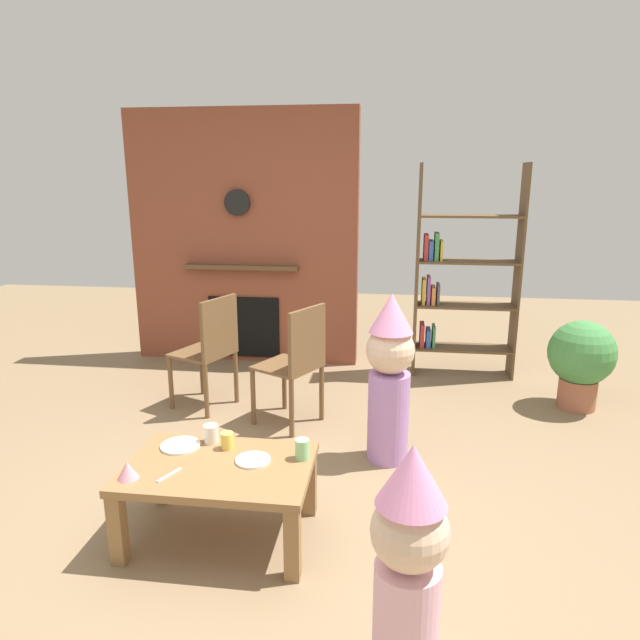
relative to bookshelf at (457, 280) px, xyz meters
name	(u,v)px	position (x,y,z in m)	size (l,w,h in m)	color
ground_plane	(284,510)	(-1.13, -2.40, -0.88)	(12.00, 12.00, 0.00)	#846B4C
brick_fireplace_feature	(244,240)	(-2.01, 0.20, 0.31)	(2.20, 0.28, 2.40)	brown
bookshelf	(457,280)	(0.00, 0.00, 0.00)	(0.90, 0.28, 1.90)	brown
coffee_table	(219,477)	(-1.40, -2.66, -0.55)	(0.92, 0.61, 0.40)	olive
paper_cup_near_left	(227,441)	(-1.40, -2.49, -0.43)	(0.07, 0.07, 0.09)	#F2CC4C
paper_cup_near_right	(211,434)	(-1.51, -2.43, -0.43)	(0.08, 0.08, 0.10)	silver
paper_cup_center	(302,449)	(-1.00, -2.55, -0.43)	(0.07, 0.07, 0.10)	#8CD18C
paper_plate_front	(180,445)	(-1.66, -2.50, -0.47)	(0.21, 0.21, 0.01)	white
paper_plate_rear	(253,460)	(-1.24, -2.61, -0.47)	(0.18, 0.18, 0.01)	white
birthday_cake_slice	(128,470)	(-1.78, -2.84, -0.44)	(0.10, 0.10, 0.09)	pink
table_fork	(169,475)	(-1.60, -2.79, -0.48)	(0.15, 0.02, 0.01)	silver
child_with_cone_hat	(408,567)	(-0.49, -3.44, -0.37)	(0.26, 0.26, 0.96)	#EAB2C6
child_in_pink	(390,374)	(-0.58, -1.73, -0.30)	(0.30, 0.30, 1.10)	#B27FCC
dining_chair_left	(211,346)	(-1.95, -1.07, -0.37)	(0.52, 0.52, 0.90)	brown
dining_chair_middle	(297,359)	(-1.24, -1.31, -0.37)	(0.54, 0.54, 0.90)	brown
potted_plant_tall	(581,358)	(0.90, -0.70, -0.47)	(0.51, 0.51, 0.71)	#9E5B42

